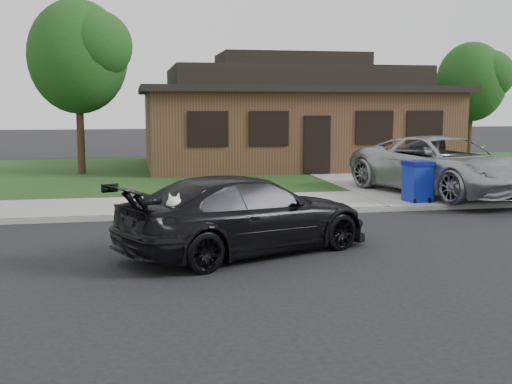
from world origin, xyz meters
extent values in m
plane|color=black|center=(0.00, 0.00, 0.00)|extent=(120.00, 120.00, 0.00)
cube|color=gray|center=(0.00, 5.00, 0.06)|extent=(60.00, 3.00, 0.12)
cube|color=gray|center=(0.00, 3.50, 0.06)|extent=(60.00, 0.12, 0.12)
cube|color=#193814|center=(0.00, 13.00, 0.07)|extent=(60.00, 13.00, 0.13)
cube|color=gray|center=(6.00, 10.00, 0.07)|extent=(4.50, 13.00, 0.14)
imported|color=black|center=(-0.63, -0.27, 0.71)|extent=(5.25, 3.80, 1.41)
ellipsoid|color=white|center=(-1.99, -1.11, 0.99)|extent=(0.34, 0.40, 0.30)
sphere|color=white|center=(-1.99, -1.34, 1.09)|extent=(0.26, 0.26, 0.26)
cube|color=white|center=(-1.99, -1.47, 1.05)|extent=(0.09, 0.12, 0.08)
sphere|color=black|center=(-1.99, -1.53, 1.05)|extent=(0.04, 0.04, 0.04)
cone|color=white|center=(-2.06, -1.29, 1.23)|extent=(0.11, 0.11, 0.14)
cone|color=white|center=(-1.92, -1.29, 1.23)|extent=(0.11, 0.11, 0.14)
imported|color=#9FA0A6|center=(6.08, 5.29, 0.96)|extent=(4.27, 6.46, 1.65)
cube|color=#0D2297|center=(4.76, 4.11, 0.61)|extent=(0.68, 0.68, 0.98)
cube|color=#080D62|center=(4.76, 4.11, 1.16)|extent=(0.74, 0.74, 0.11)
cylinder|color=black|center=(4.54, 3.81, 0.20)|extent=(0.07, 0.16, 0.15)
cylinder|color=black|center=(4.98, 3.81, 0.20)|extent=(0.07, 0.16, 0.15)
cube|color=#422B1C|center=(4.00, 15.00, 1.63)|extent=(12.00, 8.00, 3.00)
cube|color=black|center=(4.00, 15.00, 3.25)|extent=(12.60, 8.60, 0.25)
cube|color=black|center=(4.00, 15.00, 3.78)|extent=(10.00, 6.50, 0.80)
cube|color=black|center=(4.00, 15.00, 4.48)|extent=(6.00, 3.50, 0.60)
cube|color=black|center=(4.00, 10.97, 1.23)|extent=(1.00, 0.06, 2.10)
cube|color=black|center=(0.00, 10.97, 1.83)|extent=(1.30, 0.05, 1.10)
cube|color=black|center=(2.20, 10.97, 1.83)|extent=(1.30, 0.05, 1.10)
cube|color=black|center=(6.20, 10.97, 1.83)|extent=(1.30, 0.05, 1.10)
cube|color=black|center=(8.20, 10.97, 1.83)|extent=(1.30, 0.05, 1.10)
cylinder|color=#332114|center=(-4.50, 13.00, 1.37)|extent=(0.28, 0.28, 2.48)
ellipsoid|color=#143811|center=(-4.50, 13.00, 4.41)|extent=(3.60, 3.60, 4.14)
sphere|color=#26591E|center=(-3.78, 12.46, 4.77)|extent=(2.52, 2.52, 2.52)
cylinder|color=#332114|center=(12.00, 14.50, 1.14)|extent=(0.28, 0.28, 2.03)
ellipsoid|color=#143811|center=(12.00, 14.50, 3.65)|extent=(3.00, 3.00, 3.45)
sphere|color=#26591E|center=(12.60, 14.05, 3.95)|extent=(2.10, 2.10, 2.10)
camera|label=1|loc=(-2.63, -11.59, 2.70)|focal=45.00mm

